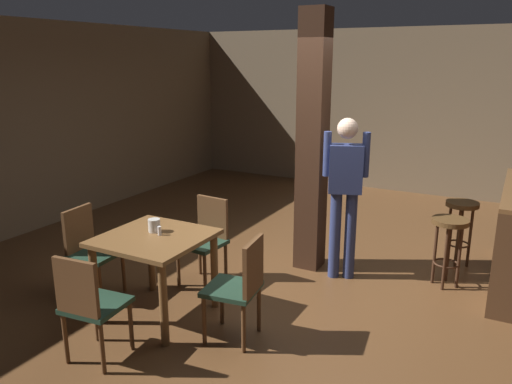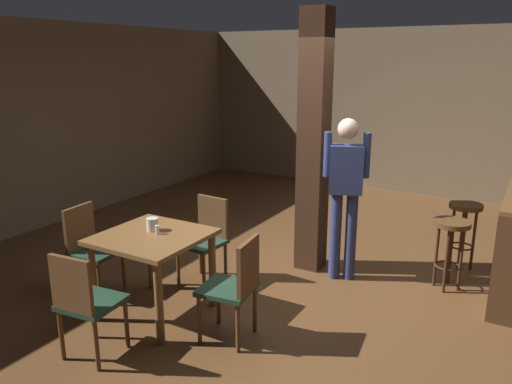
% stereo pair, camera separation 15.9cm
% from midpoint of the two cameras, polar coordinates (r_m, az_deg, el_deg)
% --- Properties ---
extents(ground_plane, '(10.80, 10.80, 0.00)m').
position_cam_midpoint_polar(ground_plane, '(5.23, 5.72, -11.08)').
color(ground_plane, brown).
extents(wall_back, '(8.00, 0.10, 2.80)m').
position_cam_midpoint_polar(wall_back, '(9.05, 18.00, 8.66)').
color(wall_back, '#756047').
rests_on(wall_back, ground_plane).
extents(wall_left, '(0.10, 9.00, 2.80)m').
position_cam_midpoint_polar(wall_left, '(7.35, -23.85, 6.78)').
color(wall_left, '#756047').
rests_on(wall_left, ground_plane).
extents(pillar, '(0.28, 0.28, 2.80)m').
position_cam_midpoint_polar(pillar, '(5.40, 7.45, 5.38)').
color(pillar, '#382114').
rests_on(pillar, ground_plane).
extents(dining_table, '(0.90, 0.90, 0.77)m').
position_cam_midpoint_polar(dining_table, '(4.60, -10.72, -6.43)').
color(dining_table, brown).
rests_on(dining_table, ground_plane).
extents(chair_east, '(0.47, 0.47, 0.89)m').
position_cam_midpoint_polar(chair_east, '(4.16, -1.25, -10.44)').
color(chair_east, '#1E3828').
rests_on(chair_east, ground_plane).
extents(chair_north, '(0.45, 0.45, 0.89)m').
position_cam_midpoint_polar(chair_north, '(5.24, -4.87, -4.98)').
color(chair_north, '#1E3828').
rests_on(chair_north, ground_plane).
extents(chair_west, '(0.45, 0.45, 0.89)m').
position_cam_midpoint_polar(chair_west, '(5.19, -17.64, -5.85)').
color(chair_west, '#1E3828').
rests_on(chair_west, ground_plane).
extents(chair_south, '(0.46, 0.46, 0.89)m').
position_cam_midpoint_polar(chair_south, '(4.10, -17.94, -11.67)').
color(chair_south, '#1E3828').
rests_on(chair_south, ground_plane).
extents(napkin_cup, '(0.11, 0.11, 0.12)m').
position_cam_midpoint_polar(napkin_cup, '(4.64, -10.78, -3.65)').
color(napkin_cup, beige).
rests_on(napkin_cup, dining_table).
extents(salt_shaker, '(0.03, 0.03, 0.08)m').
position_cam_midpoint_polar(salt_shaker, '(4.54, -10.23, -4.27)').
color(salt_shaker, silver).
rests_on(salt_shaker, dining_table).
extents(standing_person, '(0.47, 0.31, 1.72)m').
position_cam_midpoint_polar(standing_person, '(5.23, 11.03, 0.44)').
color(standing_person, navy).
rests_on(standing_person, ground_plane).
extents(bar_stool_near, '(0.37, 0.37, 0.73)m').
position_cam_midpoint_polar(bar_stool_near, '(5.43, 22.14, -4.84)').
color(bar_stool_near, '#4C3319').
rests_on(bar_stool_near, ground_plane).
extents(bar_stool_mid, '(0.36, 0.36, 0.75)m').
position_cam_midpoint_polar(bar_stool_mid, '(6.02, 23.43, -2.94)').
color(bar_stool_mid, '#4C3319').
rests_on(bar_stool_mid, ground_plane).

